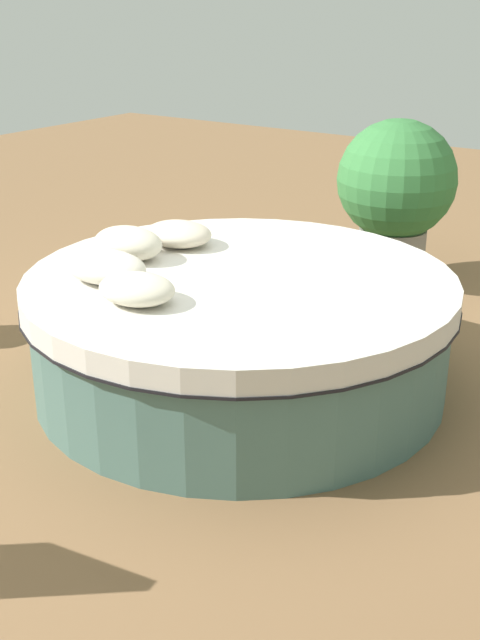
{
  "coord_description": "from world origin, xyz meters",
  "views": [
    {
      "loc": [
        2.33,
        -3.38,
        2.09
      ],
      "look_at": [
        0.0,
        0.0,
        0.4
      ],
      "focal_mm": 44.79,
      "sensor_mm": 36.0,
      "label": 1
    }
  ],
  "objects_px": {
    "round_bed": "(240,330)",
    "planter": "(396,190)",
    "throw_pillow_3": "(137,289)",
    "throw_pillow_2": "(105,267)",
    "throw_pillow_1": "(128,243)",
    "throw_pillow_0": "(179,234)"
  },
  "relations": [
    {
      "from": "round_bed",
      "to": "throw_pillow_2",
      "type": "bearing_deg",
      "value": -138.27
    },
    {
      "from": "planter",
      "to": "throw_pillow_3",
      "type": "bearing_deg",
      "value": -93.17
    },
    {
      "from": "throw_pillow_1",
      "to": "throw_pillow_2",
      "type": "bearing_deg",
      "value": -66.3
    },
    {
      "from": "round_bed",
      "to": "planter",
      "type": "height_order",
      "value": "planter"
    },
    {
      "from": "throw_pillow_3",
      "to": "planter",
      "type": "bearing_deg",
      "value": 86.83
    },
    {
      "from": "throw_pillow_0",
      "to": "planter",
      "type": "distance_m",
      "value": 1.95
    },
    {
      "from": "throw_pillow_1",
      "to": "throw_pillow_3",
      "type": "relative_size",
      "value": 1.07
    },
    {
      "from": "round_bed",
      "to": "planter",
      "type": "bearing_deg",
      "value": 91.0
    },
    {
      "from": "planter",
      "to": "round_bed",
      "type": "bearing_deg",
      "value": -89.0
    },
    {
      "from": "throw_pillow_0",
      "to": "planter",
      "type": "bearing_deg",
      "value": 72.56
    },
    {
      "from": "throw_pillow_1",
      "to": "planter",
      "type": "relative_size",
      "value": 0.35
    },
    {
      "from": "throw_pillow_0",
      "to": "throw_pillow_1",
      "type": "relative_size",
      "value": 0.97
    },
    {
      "from": "throw_pillow_1",
      "to": "throw_pillow_3",
      "type": "xyz_separation_m",
      "value": [
        0.51,
        -0.5,
        -0.02
      ]
    },
    {
      "from": "throw_pillow_0",
      "to": "throw_pillow_2",
      "type": "bearing_deg",
      "value": -83.55
    },
    {
      "from": "throw_pillow_3",
      "to": "throw_pillow_2",
      "type": "bearing_deg",
      "value": 157.46
    },
    {
      "from": "planter",
      "to": "throw_pillow_1",
      "type": "bearing_deg",
      "value": -106.47
    },
    {
      "from": "throw_pillow_3",
      "to": "round_bed",
      "type": "bearing_deg",
      "value": 73.31
    },
    {
      "from": "throw_pillow_2",
      "to": "throw_pillow_3",
      "type": "bearing_deg",
      "value": -22.54
    },
    {
      "from": "throw_pillow_3",
      "to": "planter",
      "type": "relative_size",
      "value": 0.33
    },
    {
      "from": "throw_pillow_2",
      "to": "planter",
      "type": "height_order",
      "value": "planter"
    },
    {
      "from": "throw_pillow_0",
      "to": "throw_pillow_1",
      "type": "height_order",
      "value": "throw_pillow_1"
    },
    {
      "from": "throw_pillow_0",
      "to": "planter",
      "type": "height_order",
      "value": "planter"
    }
  ]
}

